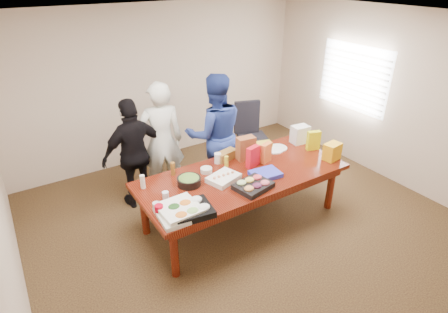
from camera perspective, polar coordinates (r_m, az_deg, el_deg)
floor at (r=5.28m, az=2.76°, el=-9.82°), size 5.50×5.00×0.02m
ceiling at (r=4.22m, az=3.64°, el=20.96°), size 5.50×5.00×0.02m
wall_back at (r=6.65m, az=-9.68°, el=11.10°), size 5.50×0.04×2.70m
wall_front at (r=3.21m, az=30.63°, el=-12.07°), size 5.50×0.04×2.70m
wall_right at (r=6.49m, az=23.59°, el=8.79°), size 0.04×5.00×2.70m
window_panel at (r=6.76m, az=19.56°, el=11.53°), size 0.03×1.40×1.10m
window_blinds at (r=6.73m, az=19.34°, el=11.49°), size 0.04×1.36×1.00m
conference_table at (r=5.05m, az=2.85°, el=-6.35°), size 2.80×1.20×0.75m
office_chair at (r=6.45m, az=4.59°, el=3.20°), size 0.69×0.69×1.08m
person_center at (r=5.47m, az=-9.74°, el=2.38°), size 0.74×0.57×1.80m
person_right at (r=5.52m, az=-1.41°, el=3.46°), size 1.08×0.95×1.87m
person_left at (r=5.35m, az=-13.76°, el=0.40°), size 1.00×0.50×1.64m
veggie_tray at (r=4.10m, az=-5.47°, el=-8.47°), size 0.55×0.46×0.08m
fruit_tray at (r=4.54m, az=4.57°, el=-4.59°), size 0.50×0.42×0.07m
sheet_cake at (r=4.68m, az=-0.07°, el=-3.41°), size 0.46×0.40×0.07m
salad_bowl at (r=4.61m, az=-5.49°, el=-3.85°), size 0.36×0.36×0.10m
chip_bag_blue at (r=4.81m, az=6.48°, el=-2.72°), size 0.41×0.32×0.06m
chip_bag_red at (r=4.97m, az=4.54°, el=-0.02°), size 0.22×0.13×0.29m
chip_bag_yellow at (r=5.58m, az=13.80°, el=2.44°), size 0.21×0.13×0.29m
chip_bag_orange at (r=5.11m, az=6.55°, el=0.57°), size 0.19×0.13×0.28m
mayo_jar at (r=5.07m, az=-0.98°, el=-0.26°), size 0.12×0.12×0.15m
mustard_bottle at (r=4.98m, az=0.37°, el=-0.77°), size 0.07×0.07×0.16m
dressing_bottle at (r=4.82m, az=-7.99°, el=-1.91°), size 0.06×0.06×0.18m
ranch_bottle at (r=4.61m, az=-12.59°, el=-3.87°), size 0.07×0.07×0.18m
banana_bunch at (r=5.57m, az=6.21°, el=1.87°), size 0.27×0.19×0.08m
bread_loaf at (r=5.17m, az=0.35°, el=0.20°), size 0.34×0.21×0.13m
kraft_bag at (r=5.15m, az=3.41°, el=1.31°), size 0.27×0.17×0.33m
red_cup at (r=4.12m, az=-10.10°, el=-8.24°), size 0.11×0.11×0.13m
clear_cup_a at (r=4.18m, az=-10.49°, el=-7.79°), size 0.11×0.11×0.12m
clear_cup_b at (r=4.36m, az=-9.11°, el=-6.10°), size 0.09×0.09×0.11m
pizza_box_lower at (r=4.09m, az=-7.21°, el=-8.93°), size 0.46×0.46×0.05m
pizza_box_upper at (r=4.09m, az=-7.01°, el=-8.08°), size 0.45×0.45×0.05m
plate_a at (r=5.51m, az=7.81°, el=1.07°), size 0.30×0.30×0.02m
plate_b at (r=5.57m, az=8.49°, el=1.36°), size 0.28×0.28×0.02m
dip_bowl_a at (r=5.36m, az=4.90°, el=0.70°), size 0.19×0.19×0.06m
dip_bowl_b at (r=4.87m, az=-2.78°, el=-2.14°), size 0.20×0.20×0.06m
grocery_bag_white at (r=5.77m, az=11.77°, el=3.41°), size 0.27×0.21×0.27m
grocery_bag_yellow at (r=5.37m, az=16.53°, el=0.76°), size 0.26×0.20×0.24m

